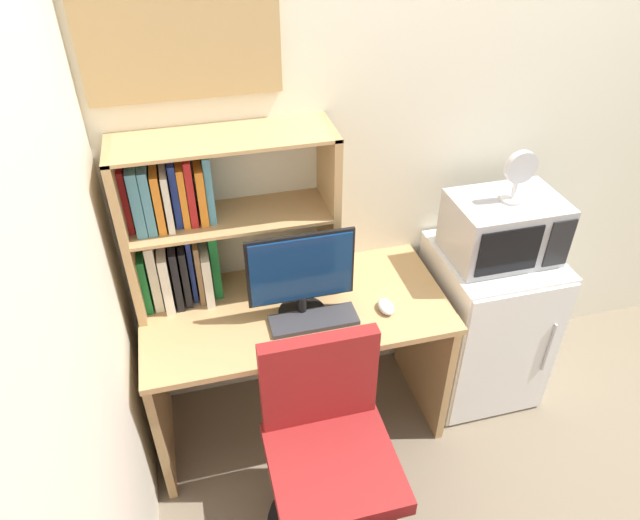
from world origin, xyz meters
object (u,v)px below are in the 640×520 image
(monitor, at_px, (301,274))
(desk_fan, at_px, (519,174))
(wall_corkboard, at_px, (179,27))
(microwave, at_px, (504,228))
(mini_fridge, at_px, (483,322))
(desk_chair, at_px, (329,462))
(keyboard, at_px, (314,320))
(computer_mouse, at_px, (386,306))
(hutch_bookshelf, at_px, (196,223))

(monitor, xyz_separation_m, desk_fan, (0.95, 0.08, 0.28))
(monitor, distance_m, wall_corkboard, 1.00)
(monitor, bearing_deg, microwave, 5.08)
(mini_fridge, relative_size, desk_chair, 0.91)
(monitor, height_order, keyboard, monitor)
(computer_mouse, bearing_deg, wall_corkboard, 148.46)
(computer_mouse, bearing_deg, microwave, 14.19)
(microwave, bearing_deg, mini_fridge, -90.28)
(hutch_bookshelf, height_order, desk_fan, hutch_bookshelf)
(microwave, bearing_deg, wall_corkboard, 168.06)
(monitor, distance_m, computer_mouse, 0.40)
(keyboard, bearing_deg, mini_fridge, 9.01)
(monitor, height_order, desk_fan, desk_fan)
(mini_fridge, xyz_separation_m, desk_chair, (-0.94, -0.56, -0.03))
(monitor, distance_m, desk_chair, 0.74)
(computer_mouse, bearing_deg, monitor, 169.29)
(computer_mouse, distance_m, mini_fridge, 0.70)
(keyboard, bearing_deg, computer_mouse, -0.54)
(hutch_bookshelf, relative_size, mini_fridge, 1.03)
(keyboard, relative_size, computer_mouse, 3.47)
(wall_corkboard, bearing_deg, keyboard, -48.44)
(keyboard, xyz_separation_m, microwave, (0.90, 0.15, 0.21))
(desk_fan, bearing_deg, wall_corkboard, 167.94)
(computer_mouse, bearing_deg, keyboard, 179.46)
(hutch_bookshelf, distance_m, mini_fridge, 1.49)
(computer_mouse, height_order, desk_fan, desk_fan)
(mini_fridge, bearing_deg, hutch_bookshelf, 173.07)
(monitor, xyz_separation_m, microwave, (0.93, 0.08, 0.01))
(monitor, bearing_deg, keyboard, -61.02)
(desk_fan, bearing_deg, mini_fridge, 169.56)
(keyboard, height_order, desk_chair, desk_chair)
(computer_mouse, relative_size, desk_fan, 0.45)
(desk_fan, bearing_deg, computer_mouse, -166.53)
(hutch_bookshelf, xyz_separation_m, keyboard, (0.41, -0.30, -0.35))
(monitor, distance_m, mini_fridge, 1.08)
(hutch_bookshelf, relative_size, computer_mouse, 8.14)
(keyboard, bearing_deg, monitor, 118.98)
(hutch_bookshelf, xyz_separation_m, computer_mouse, (0.72, -0.30, -0.34))
(monitor, height_order, mini_fridge, monitor)
(microwave, xyz_separation_m, wall_corkboard, (-1.27, 0.27, 0.86))
(hutch_bookshelf, xyz_separation_m, desk_chair, (0.36, -0.72, -0.72))
(monitor, bearing_deg, desk_chair, -91.22)
(keyboard, distance_m, wall_corkboard, 1.21)
(keyboard, distance_m, computer_mouse, 0.31)
(keyboard, relative_size, desk_fan, 1.58)
(computer_mouse, height_order, desk_chair, desk_chair)
(keyboard, bearing_deg, desk_fan, 8.77)
(mini_fridge, bearing_deg, wall_corkboard, 167.93)
(monitor, height_order, wall_corkboard, wall_corkboard)
(hutch_bookshelf, height_order, desk_chair, hutch_bookshelf)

